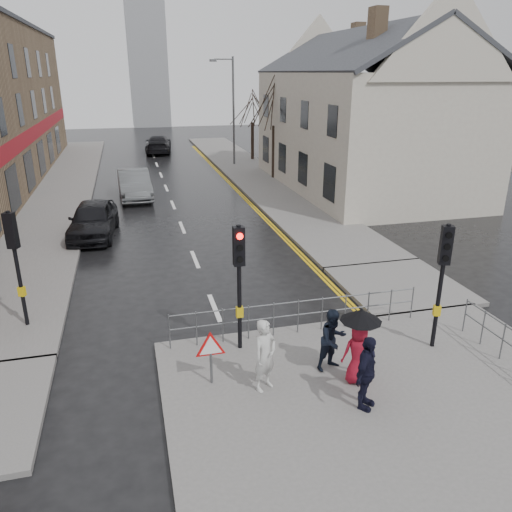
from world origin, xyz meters
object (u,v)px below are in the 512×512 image
pedestrian_b (333,340)px  car_mid (134,184)px  pedestrian_a (265,355)px  pedestrian_d (366,373)px  car_parked (93,219)px  pedestrian_with_umbrella (359,341)px

pedestrian_b → car_mid: size_ratio=0.31×
pedestrian_a → pedestrian_d: size_ratio=1.01×
pedestrian_a → car_mid: bearing=64.5°
pedestrian_d → car_mid: (-4.26, 21.61, -0.17)m
pedestrian_d → car_parked: (-6.26, 14.54, -0.20)m
pedestrian_a → pedestrian_b: (1.82, 0.41, -0.08)m
pedestrian_a → car_parked: size_ratio=0.37×
pedestrian_b → car_mid: pedestrian_b is taller
pedestrian_a → pedestrian_b: size_ratio=1.10×
car_parked → car_mid: size_ratio=0.94×
pedestrian_a → car_parked: (-4.36, 13.34, -0.21)m
pedestrian_with_umbrella → pedestrian_a: bearing=172.9°
pedestrian_a → pedestrian_d: bearing=-64.3°
pedestrian_d → pedestrian_with_umbrella: bearing=29.7°
pedestrian_b → pedestrian_with_umbrella: (0.35, -0.67, 0.28)m
pedestrian_b → pedestrian_d: (0.09, -1.61, 0.07)m
pedestrian_d → pedestrian_b: bearing=48.4°
car_parked → car_mid: car_mid is taller
pedestrian_a → car_parked: 14.03m
pedestrian_d → car_mid: size_ratio=0.34×
pedestrian_a → car_mid: (-2.35, 20.40, -0.18)m
pedestrian_with_umbrella → car_parked: bearing=115.6°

